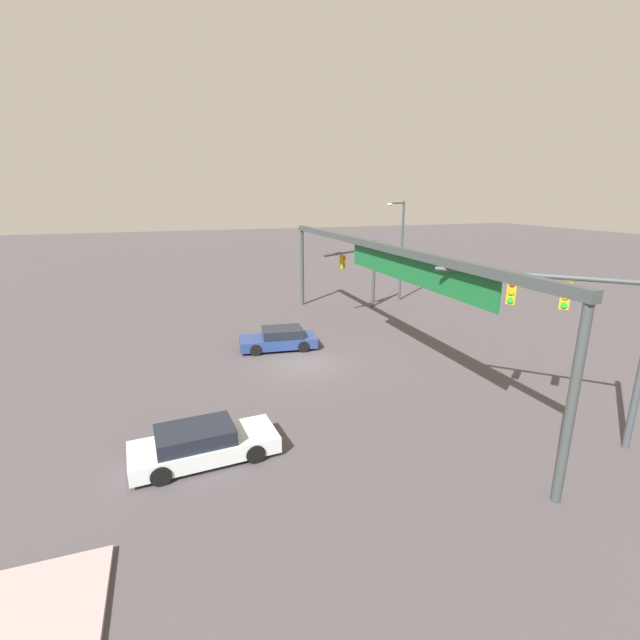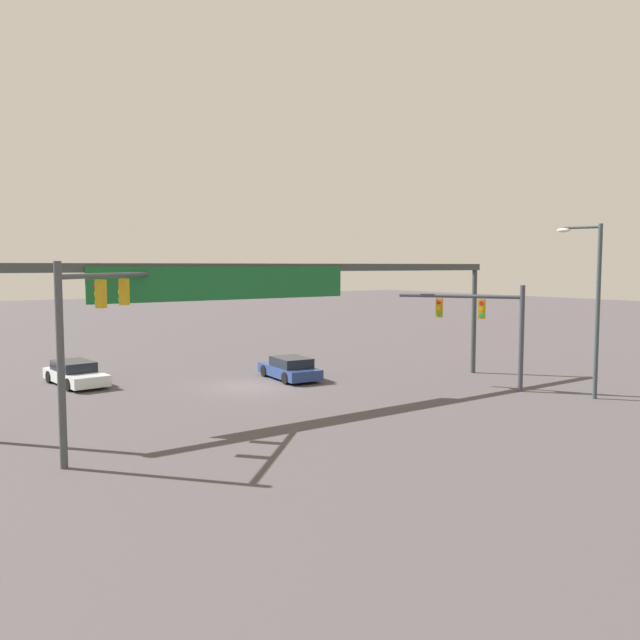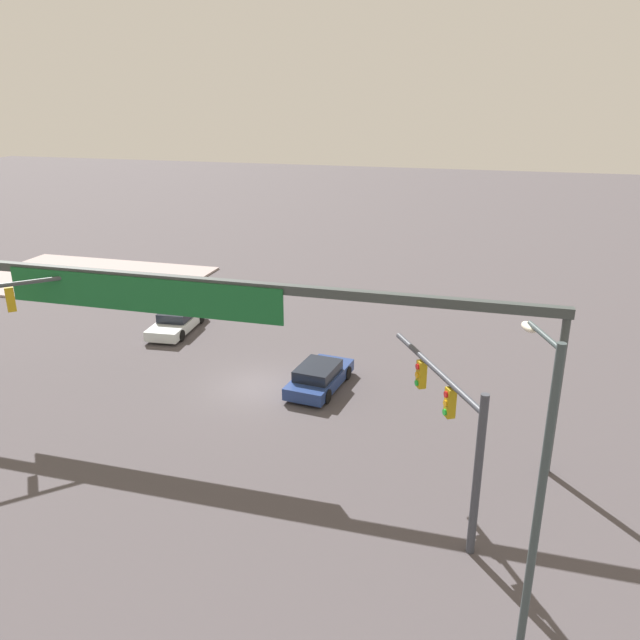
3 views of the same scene
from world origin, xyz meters
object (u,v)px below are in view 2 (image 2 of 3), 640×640
at_px(traffic_signal_near_corner, 91,319).
at_px(streetlamp_curved_arm, 593,299).
at_px(sedan_car_approaching, 75,374).
at_px(sedan_car_waiting_far, 290,369).
at_px(traffic_signal_opposite_side, 487,318).

xyz_separation_m(traffic_signal_near_corner, streetlamp_curved_arm, (-21.21, 4.70, 0.20)).
distance_m(streetlamp_curved_arm, sedan_car_approaching, 25.64).
bearing_deg(streetlamp_curved_arm, sedan_car_approaching, 26.32).
bearing_deg(sedan_car_approaching, traffic_signal_near_corner, -16.87).
bearing_deg(traffic_signal_near_corner, streetlamp_curved_arm, -57.48).
bearing_deg(sedan_car_waiting_far, traffic_signal_opposite_side, -134.64).
bearing_deg(traffic_signal_near_corner, traffic_signal_opposite_side, -46.11).
bearing_deg(traffic_signal_opposite_side, sedan_car_waiting_far, 7.93).
distance_m(traffic_signal_near_corner, traffic_signal_opposite_side, 19.09).
distance_m(streetlamp_curved_arm, sedan_car_waiting_far, 15.52).
distance_m(traffic_signal_opposite_side, streetlamp_curved_arm, 4.94).
bearing_deg(traffic_signal_near_corner, sedan_car_waiting_far, -13.96).
height_order(streetlamp_curved_arm, sedan_car_waiting_far, streetlamp_curved_arm).
distance_m(traffic_signal_near_corner, sedan_car_approaching, 13.52).
bearing_deg(streetlamp_curved_arm, traffic_signal_near_corner, 57.12).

